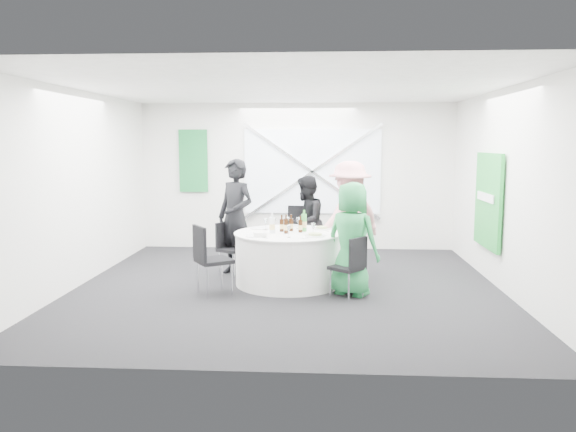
# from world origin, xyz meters

# --- Properties ---
(floor) EXTENTS (6.00, 6.00, 0.00)m
(floor) POSITION_xyz_m (0.00, 0.00, 0.00)
(floor) COLOR black
(floor) RESTS_ON ground
(ceiling) EXTENTS (6.00, 6.00, 0.00)m
(ceiling) POSITION_xyz_m (0.00, 0.00, 2.80)
(ceiling) COLOR silver
(ceiling) RESTS_ON wall_back
(wall_back) EXTENTS (6.00, 0.00, 6.00)m
(wall_back) POSITION_xyz_m (0.00, 3.00, 1.40)
(wall_back) COLOR silver
(wall_back) RESTS_ON floor
(wall_front) EXTENTS (6.00, 0.00, 6.00)m
(wall_front) POSITION_xyz_m (0.00, -3.00, 1.40)
(wall_front) COLOR silver
(wall_front) RESTS_ON floor
(wall_left) EXTENTS (0.00, 6.00, 6.00)m
(wall_left) POSITION_xyz_m (-3.00, 0.00, 1.40)
(wall_left) COLOR silver
(wall_left) RESTS_ON floor
(wall_right) EXTENTS (0.00, 6.00, 6.00)m
(wall_right) POSITION_xyz_m (3.00, 0.00, 1.40)
(wall_right) COLOR silver
(wall_right) RESTS_ON floor
(window_panel) EXTENTS (2.60, 0.03, 1.60)m
(window_panel) POSITION_xyz_m (0.30, 2.96, 1.50)
(window_panel) COLOR silver
(window_panel) RESTS_ON wall_back
(window_brace_a) EXTENTS (2.63, 0.05, 1.84)m
(window_brace_a) POSITION_xyz_m (0.30, 2.92, 1.50)
(window_brace_a) COLOR silver
(window_brace_a) RESTS_ON window_panel
(window_brace_b) EXTENTS (2.63, 0.05, 1.84)m
(window_brace_b) POSITION_xyz_m (0.30, 2.92, 1.50)
(window_brace_b) COLOR silver
(window_brace_b) RESTS_ON window_panel
(green_banner) EXTENTS (0.55, 0.04, 1.20)m
(green_banner) POSITION_xyz_m (-2.00, 2.95, 1.70)
(green_banner) COLOR #146436
(green_banner) RESTS_ON wall_back
(green_sign) EXTENTS (0.05, 1.20, 1.40)m
(green_sign) POSITION_xyz_m (2.94, 0.60, 1.20)
(green_sign) COLOR #1A922F
(green_sign) RESTS_ON wall_right
(banquet_table) EXTENTS (1.56, 1.56, 0.76)m
(banquet_table) POSITION_xyz_m (0.00, 0.20, 0.38)
(banquet_table) COLOR silver
(banquet_table) RESTS_ON floor
(chair_back) EXTENTS (0.49, 0.50, 1.00)m
(chair_back) POSITION_xyz_m (0.12, 1.44, 0.59)
(chair_back) COLOR black
(chair_back) RESTS_ON floor
(chair_back_left) EXTENTS (0.51, 0.51, 0.82)m
(chair_back_left) POSITION_xyz_m (-0.96, 0.74, 0.48)
(chair_back_left) COLOR black
(chair_back_left) RESTS_ON floor
(chair_back_right) EXTENTS (0.57, 0.56, 0.90)m
(chair_back_right) POSITION_xyz_m (0.95, 0.84, 0.52)
(chair_back_right) COLOR black
(chair_back_right) RESTS_ON floor
(chair_front_right) EXTENTS (0.53, 0.53, 0.83)m
(chair_front_right) POSITION_xyz_m (0.88, -0.54, 0.48)
(chair_front_right) COLOR black
(chair_front_right) RESTS_ON floor
(chair_front_left) EXTENTS (0.60, 0.60, 0.95)m
(chair_front_left) POSITION_xyz_m (-1.04, -0.48, 0.56)
(chair_front_left) COLOR black
(chair_front_left) RESTS_ON floor
(person_man_back_left) EXTENTS (0.79, 0.73, 1.80)m
(person_man_back_left) POSITION_xyz_m (-0.85, 0.77, 0.90)
(person_man_back_left) COLOR black
(person_man_back_left) RESTS_ON floor
(person_man_back) EXTENTS (0.54, 0.80, 1.52)m
(person_man_back) POSITION_xyz_m (0.23, 1.32, 0.76)
(person_man_back) COLOR black
(person_man_back) RESTS_ON floor
(person_woman_pink) EXTENTS (1.24, 1.11, 1.77)m
(person_woman_pink) POSITION_xyz_m (0.92, 0.88, 0.89)
(person_woman_pink) COLOR pink
(person_woman_pink) RESTS_ON floor
(person_woman_green) EXTENTS (0.89, 0.81, 1.54)m
(person_woman_green) POSITION_xyz_m (0.89, -0.34, 0.77)
(person_woman_green) COLOR #238041
(person_woman_green) RESTS_ON floor
(plate_back) EXTENTS (0.27, 0.27, 0.01)m
(plate_back) POSITION_xyz_m (0.08, 0.80, 0.77)
(plate_back) COLOR white
(plate_back) RESTS_ON banquet_table
(plate_back_left) EXTENTS (0.28, 0.28, 0.01)m
(plate_back_left) POSITION_xyz_m (-0.45, 0.53, 0.77)
(plate_back_left) COLOR white
(plate_back_left) RESTS_ON banquet_table
(plate_back_right) EXTENTS (0.26, 0.26, 0.04)m
(plate_back_right) POSITION_xyz_m (0.49, 0.54, 0.78)
(plate_back_right) COLOR white
(plate_back_right) RESTS_ON banquet_table
(plate_front_right) EXTENTS (0.29, 0.29, 0.04)m
(plate_front_right) POSITION_xyz_m (0.40, -0.10, 0.78)
(plate_front_right) COLOR white
(plate_front_right) RESTS_ON banquet_table
(plate_front_left) EXTENTS (0.28, 0.28, 0.01)m
(plate_front_left) POSITION_xyz_m (-0.43, -0.18, 0.77)
(plate_front_left) COLOR white
(plate_front_left) RESTS_ON banquet_table
(napkin) EXTENTS (0.19, 0.15, 0.05)m
(napkin) POSITION_xyz_m (-0.36, -0.21, 0.80)
(napkin) COLOR silver
(napkin) RESTS_ON plate_front_left
(beer_bottle_a) EXTENTS (0.06, 0.06, 0.25)m
(beer_bottle_a) POSITION_xyz_m (-0.10, 0.28, 0.85)
(beer_bottle_a) COLOR #391B0A
(beer_bottle_a) RESTS_ON banquet_table
(beer_bottle_b) EXTENTS (0.06, 0.06, 0.24)m
(beer_bottle_b) POSITION_xyz_m (0.04, 0.33, 0.85)
(beer_bottle_b) COLOR #391B0A
(beer_bottle_b) RESTS_ON banquet_table
(beer_bottle_c) EXTENTS (0.06, 0.06, 0.24)m
(beer_bottle_c) POSITION_xyz_m (0.18, 0.22, 0.85)
(beer_bottle_c) COLOR #391B0A
(beer_bottle_c) RESTS_ON banquet_table
(beer_bottle_d) EXTENTS (0.06, 0.06, 0.28)m
(beer_bottle_d) POSITION_xyz_m (-0.02, 0.11, 0.87)
(beer_bottle_d) COLOR #391B0A
(beer_bottle_d) RESTS_ON banquet_table
(green_water_bottle) EXTENTS (0.08, 0.08, 0.32)m
(green_water_bottle) POSITION_xyz_m (0.23, 0.31, 0.89)
(green_water_bottle) COLOR green
(green_water_bottle) RESTS_ON banquet_table
(clear_water_bottle) EXTENTS (0.08, 0.08, 0.29)m
(clear_water_bottle) POSITION_xyz_m (-0.22, 0.12, 0.87)
(clear_water_bottle) COLOR silver
(clear_water_bottle) RESTS_ON banquet_table
(wine_glass_a) EXTENTS (0.07, 0.07, 0.17)m
(wine_glass_a) POSITION_xyz_m (0.04, -0.23, 0.88)
(wine_glass_a) COLOR white
(wine_glass_a) RESTS_ON banquet_table
(wine_glass_b) EXTENTS (0.07, 0.07, 0.17)m
(wine_glass_b) POSITION_xyz_m (-0.23, 0.47, 0.88)
(wine_glass_b) COLOR white
(wine_glass_b) RESTS_ON banquet_table
(wine_glass_c) EXTENTS (0.07, 0.07, 0.17)m
(wine_glass_c) POSITION_xyz_m (-0.35, 0.41, 0.88)
(wine_glass_c) COLOR white
(wine_glass_c) RESTS_ON banquet_table
(wine_glass_d) EXTENTS (0.07, 0.07, 0.17)m
(wine_glass_d) POSITION_xyz_m (0.37, -0.00, 0.88)
(wine_glass_d) COLOR white
(wine_glass_d) RESTS_ON banquet_table
(wine_glass_e) EXTENTS (0.07, 0.07, 0.17)m
(wine_glass_e) POSITION_xyz_m (0.13, 0.56, 0.88)
(wine_glass_e) COLOR white
(wine_glass_e) RESTS_ON banquet_table
(wine_glass_f) EXTENTS (0.07, 0.07, 0.17)m
(wine_glass_f) POSITION_xyz_m (-0.04, 0.61, 0.88)
(wine_glass_f) COLOR white
(wine_glass_f) RESTS_ON banquet_table
(fork_a) EXTENTS (0.12, 0.12, 0.01)m
(fork_a) POSITION_xyz_m (0.26, -0.31, 0.76)
(fork_a) COLOR silver
(fork_a) RESTS_ON banquet_table
(knife_a) EXTENTS (0.12, 0.12, 0.01)m
(knife_a) POSITION_xyz_m (0.51, -0.07, 0.76)
(knife_a) COLOR silver
(knife_a) RESTS_ON banquet_table
(fork_b) EXTENTS (0.10, 0.13, 0.01)m
(fork_b) POSITION_xyz_m (0.55, 0.36, 0.76)
(fork_b) COLOR silver
(fork_b) RESTS_ON banquet_table
(knife_b) EXTENTS (0.08, 0.14, 0.01)m
(knife_b) POSITION_xyz_m (0.40, 0.61, 0.76)
(knife_b) COLOR silver
(knife_b) RESTS_ON banquet_table
(fork_c) EXTENTS (0.11, 0.12, 0.01)m
(fork_c) POSITION_xyz_m (-0.52, -0.04, 0.76)
(fork_c) COLOR silver
(fork_c) RESTS_ON banquet_table
(knife_c) EXTENTS (0.11, 0.12, 0.01)m
(knife_c) POSITION_xyz_m (-0.29, -0.29, 0.76)
(knife_c) COLOR silver
(knife_c) RESTS_ON banquet_table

